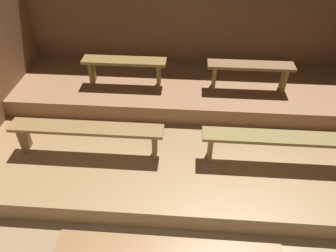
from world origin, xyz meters
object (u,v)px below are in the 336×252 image
(bench_middle_right, at_px, (250,70))
(bench_lower_left, at_px, (87,132))
(bench_lower_right, at_px, (282,141))
(bench_middle_left, at_px, (124,65))

(bench_middle_right, bearing_deg, bench_lower_left, -148.99)
(bench_lower_left, xyz_separation_m, bench_middle_right, (2.27, 1.36, 0.27))
(bench_lower_right, relative_size, bench_middle_left, 1.53)
(bench_lower_left, relative_size, bench_middle_left, 1.53)
(bench_lower_right, height_order, bench_middle_right, bench_middle_right)
(bench_middle_left, distance_m, bench_middle_right, 1.99)
(bench_middle_right, bearing_deg, bench_lower_right, -78.35)
(bench_lower_left, relative_size, bench_lower_right, 1.00)
(bench_lower_right, xyz_separation_m, bench_middle_left, (-2.27, 1.36, 0.27))
(bench_middle_left, xyz_separation_m, bench_middle_right, (1.99, 0.00, 0.00))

